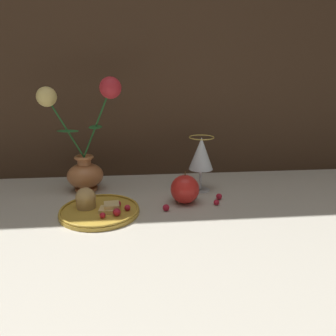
{
  "coord_description": "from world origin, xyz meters",
  "views": [
    {
      "loc": [
        -0.0,
        -0.9,
        0.37
      ],
      "look_at": [
        0.08,
        -0.03,
        0.1
      ],
      "focal_mm": 35.0,
      "sensor_mm": 36.0,
      "label": 1
    }
  ],
  "objects_px": {
    "wine_glass": "(202,155)",
    "apple_beside_vase": "(185,189)",
    "vase": "(85,151)",
    "plate_with_pastries": "(98,208)"
  },
  "relations": [
    {
      "from": "vase",
      "to": "apple_beside_vase",
      "type": "xyz_separation_m",
      "value": [
        0.29,
        -0.13,
        -0.09
      ]
    },
    {
      "from": "apple_beside_vase",
      "to": "vase",
      "type": "bearing_deg",
      "value": 155.67
    },
    {
      "from": "plate_with_pastries",
      "to": "vase",
      "type": "bearing_deg",
      "value": 105.57
    },
    {
      "from": "vase",
      "to": "wine_glass",
      "type": "distance_m",
      "value": 0.36
    },
    {
      "from": "apple_beside_vase",
      "to": "plate_with_pastries",
      "type": "bearing_deg",
      "value": -168.84
    },
    {
      "from": "vase",
      "to": "apple_beside_vase",
      "type": "distance_m",
      "value": 0.33
    },
    {
      "from": "apple_beside_vase",
      "to": "wine_glass",
      "type": "bearing_deg",
      "value": 56.61
    },
    {
      "from": "wine_glass",
      "to": "apple_beside_vase",
      "type": "height_order",
      "value": "wine_glass"
    },
    {
      "from": "vase",
      "to": "plate_with_pastries",
      "type": "bearing_deg",
      "value": -74.43
    },
    {
      "from": "vase",
      "to": "apple_beside_vase",
      "type": "relative_size",
      "value": 3.69
    }
  ]
}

